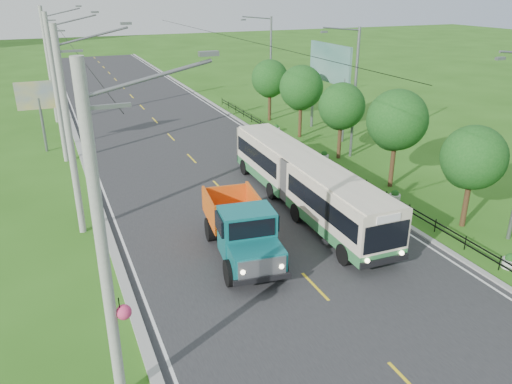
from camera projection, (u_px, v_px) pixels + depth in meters
ground at (315, 287)px, 20.52m from camera, size 240.00×240.00×0.00m
road at (184, 151)px, 37.53m from camera, size 14.00×120.00×0.02m
curb_left at (84, 162)px, 34.89m from camera, size 0.40×120.00×0.15m
curb_right at (270, 140)px, 40.11m from camera, size 0.30×120.00×0.10m
edge_line_left at (92, 162)px, 35.11m from camera, size 0.12×120.00×0.00m
edge_line_right at (265, 141)px, 39.94m from camera, size 0.12×120.00×0.00m
centre_dash at (315, 286)px, 20.52m from camera, size 0.12×2.20×0.00m
railing_right at (317, 157)px, 35.22m from camera, size 0.04×40.00×0.60m
pole_nearest at (105, 253)px, 13.10m from camera, size 3.51×0.44×10.00m
pole_near at (70, 134)px, 23.24m from camera, size 3.51×0.32×10.00m
pole_mid at (56, 89)px, 33.45m from camera, size 3.51×0.32×10.00m
pole_far at (49, 65)px, 43.65m from camera, size 3.51×0.32×10.00m
tree_second at (472, 160)px, 24.58m from camera, size 3.18×3.26×5.30m
tree_third at (396, 123)px, 29.51m from camera, size 3.60×3.62×6.00m
tree_fourth at (341, 108)px, 34.76m from camera, size 3.24×3.31×5.40m
tree_fifth at (301, 89)px, 39.76m from camera, size 3.48×3.52×5.80m
tree_back at (270, 80)px, 44.94m from camera, size 3.30×3.36×5.50m
streetlight_mid at (353, 89)px, 34.43m from camera, size 3.02×0.20×9.07m
streetlight_far at (269, 63)px, 46.33m from camera, size 3.02×0.20×9.07m
planter_front at (510, 262)px, 21.84m from camera, size 0.64×0.64×0.67m
planter_near at (395, 196)px, 28.64m from camera, size 0.64×0.64×0.67m
planter_mid at (324, 156)px, 35.44m from camera, size 0.64×0.64×0.67m
planter_far at (276, 129)px, 42.25m from camera, size 0.64×0.64×0.67m
billboard_left at (39, 100)px, 36.02m from camera, size 3.00×0.20×5.20m
billboard_right at (329, 69)px, 39.96m from camera, size 0.24×6.00×7.30m
bus at (304, 179)px, 27.13m from camera, size 2.76×15.02×2.89m
dump_truck at (242, 226)px, 22.32m from camera, size 3.18×6.65×2.69m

